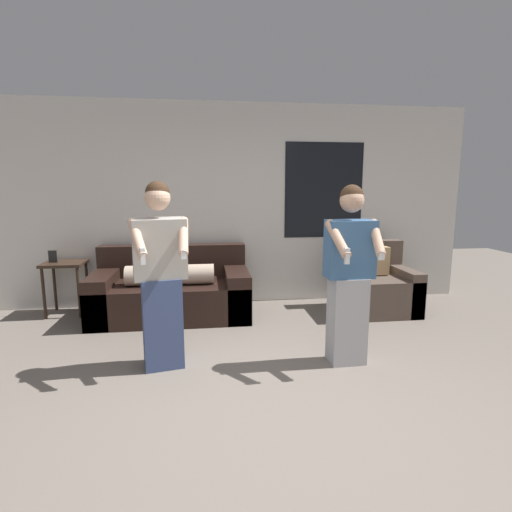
{
  "coord_description": "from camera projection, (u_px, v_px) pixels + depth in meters",
  "views": [
    {
      "loc": [
        -0.43,
        -2.52,
        1.6
      ],
      "look_at": [
        0.02,
        0.89,
        1.0
      ],
      "focal_mm": 28.0,
      "sensor_mm": 36.0,
      "label": 1
    }
  ],
  "objects": [
    {
      "name": "person_right",
      "position": [
        349.0,
        276.0,
        3.56
      ],
      "size": [
        0.49,
        0.46,
        1.62
      ],
      "color": "#B2B2B7",
      "rests_on": "ground_plane"
    },
    {
      "name": "wall_back",
      "position": [
        236.0,
        205.0,
        5.44
      ],
      "size": [
        6.5,
        0.07,
        2.7
      ],
      "color": "silver",
      "rests_on": "ground_plane"
    },
    {
      "name": "side_table",
      "position": [
        65.0,
        271.0,
        5.01
      ],
      "size": [
        0.49,
        0.45,
        0.82
      ],
      "color": "#332319",
      "rests_on": "ground_plane"
    },
    {
      "name": "couch",
      "position": [
        172.0,
        292.0,
        4.99
      ],
      "size": [
        1.89,
        0.99,
        0.85
      ],
      "color": "black",
      "rests_on": "ground_plane"
    },
    {
      "name": "armchair",
      "position": [
        374.0,
        287.0,
        5.19
      ],
      "size": [
        0.93,
        0.83,
        0.89
      ],
      "color": "brown",
      "rests_on": "ground_plane"
    },
    {
      "name": "ground_plane",
      "position": [
        270.0,
        419.0,
        2.79
      ],
      "size": [
        14.0,
        14.0,
        0.0
      ],
      "primitive_type": "plane",
      "color": "slate"
    },
    {
      "name": "person_left",
      "position": [
        161.0,
        277.0,
        3.47
      ],
      "size": [
        0.51,
        0.53,
        1.65
      ],
      "color": "#384770",
      "rests_on": "ground_plane"
    }
  ]
}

